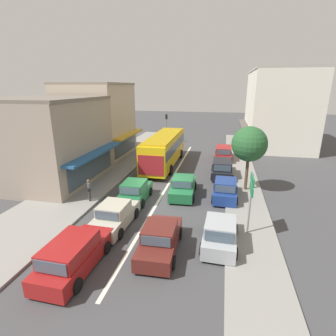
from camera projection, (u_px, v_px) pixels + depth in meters
The scene contains 22 objects.
ground_plane at pixel (159, 199), 19.43m from camera, with size 140.00×140.00×0.00m, color #3F3F42.
lane_centre_line at pixel (170, 181), 23.17m from camera, with size 0.20×28.00×0.01m, color silver.
sidewalk_left at pixel (108, 169), 26.37m from camera, with size 5.20×44.00×0.14m, color gray.
kerb_right at pixel (241, 178), 23.77m from camera, with size 2.80×44.00×0.12m, color gray.
shopfront_corner_near at pixel (50, 141), 22.43m from camera, with size 8.54×9.21×7.18m.
shopfront_mid_block at pixel (97, 121), 30.56m from camera, with size 7.76×7.99×8.42m.
building_right_far at pixel (278, 109), 35.93m from camera, with size 8.84×13.30×10.20m.
city_bus at pixel (164, 148), 27.32m from camera, with size 2.81×10.88×3.23m.
sedan_behind_bus_near at pixel (160, 239), 13.19m from camera, with size 2.02×4.26×1.47m.
sedan_queue_far_back at pixel (183, 187), 20.09m from camera, with size 2.05×4.28×1.47m.
sedan_adjacent_lane_trail at pixel (115, 216), 15.59m from camera, with size 1.97×4.24×1.47m.
hatchback_queue_gap_filler at pixel (135, 192), 19.02m from camera, with size 1.90×3.74×1.54m.
wagon_adjacent_lane_lead at pixel (74, 255), 11.83m from camera, with size 2.00×4.53×1.58m.
parked_hatchback_kerb_front at pixel (220, 233), 13.63m from camera, with size 1.90×3.75×1.54m.
parked_hatchback_kerb_second at pixel (225, 190), 19.36m from camera, with size 1.88×3.73×1.54m.
parked_wagon_kerb_third at pixel (222, 168), 24.28m from camera, with size 2.02×4.54×1.58m.
parked_wagon_kerb_rear at pixel (223, 153), 29.72m from camera, with size 1.94×4.50×1.58m.
traffic_light_downstreet at pixel (166, 124), 37.94m from camera, with size 0.33×0.24×4.20m.
directional_road_sign at pixel (251, 190), 14.06m from camera, with size 0.10×1.40×3.60m.
street_tree_right at pixel (249, 144), 19.97m from camera, with size 2.70×2.70×5.17m.
pedestrian_with_handbag_near at pixel (89, 189), 18.62m from camera, with size 0.47×0.62×1.63m.
pedestrian_browsing_midblock at pixel (140, 153), 28.64m from camera, with size 0.57×0.23×1.63m.
Camera 1 is at (4.37, -17.32, 8.03)m, focal length 28.00 mm.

